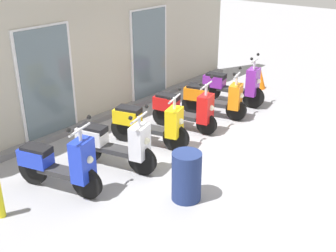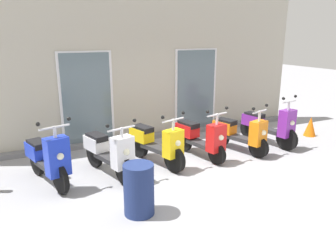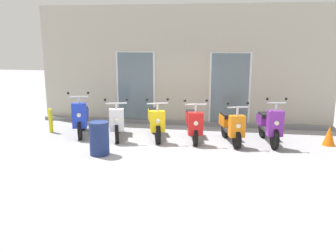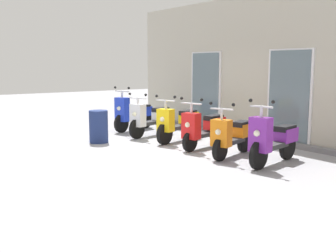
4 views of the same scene
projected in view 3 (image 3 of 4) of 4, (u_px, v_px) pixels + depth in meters
The scene contains 11 objects.
ground_plane at pixel (166, 151), 9.37m from camera, with size 40.00×40.00×0.00m, color #939399.
storefront_facade at pixel (183, 68), 11.92m from camera, with size 9.25×0.50×3.71m.
scooter_blue at pixel (81, 118), 10.74m from camera, with size 0.77×1.54×1.31m.
scooter_white at pixel (117, 120), 10.46m from camera, with size 0.78×1.60×1.20m.
scooter_yellow at pixel (156, 122), 10.43m from camera, with size 0.81×1.62×1.20m.
scooter_red at pixel (193, 123), 10.20m from camera, with size 0.71×1.48×1.21m.
scooter_orange at pixel (231, 126), 9.98m from camera, with size 0.77×1.50×1.19m.
scooter_purple at pixel (269, 125), 9.92m from camera, with size 0.65×1.66×1.30m.
curb_bollard at pixel (51, 121), 11.07m from camera, with size 0.12×0.12×0.70m, color yellow.
trash_bin at pixel (99, 138), 8.98m from camera, with size 0.47×0.47×0.80m, color navy.
traffic_cone at pixel (329, 136), 9.79m from camera, with size 0.32×0.32×0.52m, color orange.
Camera 3 is at (1.55, -8.83, 2.79)m, focal length 40.47 mm.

